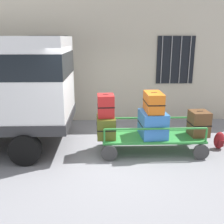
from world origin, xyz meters
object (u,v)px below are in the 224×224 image
Objects in this scene: suitcase_left_bottom at (106,127)px; suitcase_center_bottom at (199,123)px; luggage_cart at (152,138)px; suitcase_left_middle at (106,105)px; backpack at (219,140)px; suitcase_midleft_bottom at (153,124)px; suitcase_midleft_middle at (154,102)px.

suitcase_left_bottom is 1.11× the size of suitcase_center_bottom.
luggage_cart is 4.06× the size of suitcase_center_bottom.
suitcase_left_middle reaches higher than suitcase_center_bottom.
luggage_cart is 1.73m from backpack.
suitcase_center_bottom is 1.38× the size of backpack.
suitcase_midleft_bottom is at bearing -2.01° from suitcase_left_middle.
suitcase_midleft_middle reaches higher than suitcase_left_bottom.
suitcase_center_bottom is (2.23, -0.03, -0.45)m from suitcase_left_middle.
backpack is at bearing 4.01° from luggage_cart.
luggage_cart is 1.39m from suitcase_left_middle.
suitcase_midleft_bottom reaches higher than luggage_cart.
luggage_cart is 3.67× the size of suitcase_left_bottom.
suitcase_left_middle is 1.12m from suitcase_midleft_middle.
suitcase_left_middle reaches higher than luggage_cart.
luggage_cart is 4.70× the size of suitcase_left_middle.
suitcase_left_bottom is 1.12m from suitcase_midleft_bottom.
suitcase_midleft_middle is at bearing 0.31° from suitcase_left_bottom.
suitcase_left_bottom is at bearing -177.38° from backpack.
suitcase_center_bottom reaches higher than suitcase_left_bottom.
suitcase_left_middle is 1.19× the size of backpack.
suitcase_left_bottom is 0.51m from suitcase_left_middle.
suitcase_midleft_middle is at bearing -1.16° from suitcase_left_middle.
luggage_cart is at bearing 90.00° from suitcase_midleft_middle.
suitcase_left_middle is 1.20m from suitcase_midleft_bottom.
luggage_cart is at bearing 90.00° from suitcase_midleft_bottom.
luggage_cart is 1.16m from suitcase_left_bottom.
backpack is at bearing 2.62° from suitcase_left_bottom.
suitcase_left_bottom is 0.94× the size of suitcase_midleft_middle.
suitcase_midleft_bottom is 1.11m from suitcase_center_bottom.
backpack is (2.84, 0.13, -0.44)m from suitcase_left_bottom.
suitcase_left_bottom reaches higher than backpack.
backpack is at bearing 2.05° from suitcase_left_middle.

